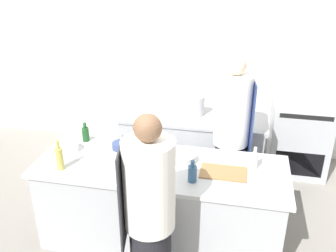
% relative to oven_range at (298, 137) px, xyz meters
% --- Properties ---
extents(ground_plane, '(16.00, 16.00, 0.00)m').
position_rel_oven_range_xyz_m(ground_plane, '(-1.49, -1.73, -0.48)').
color(ground_plane, gray).
extents(wall_back, '(8.00, 0.06, 2.80)m').
position_rel_oven_range_xyz_m(wall_back, '(-1.49, 0.40, 0.92)').
color(wall_back, silver).
rests_on(wall_back, ground_plane).
extents(prep_counter, '(2.41, 0.86, 0.89)m').
position_rel_oven_range_xyz_m(prep_counter, '(-1.49, -1.73, -0.03)').
color(prep_counter, '#A8AAAF').
rests_on(prep_counter, ground_plane).
extents(pass_counter, '(1.81, 0.66, 0.89)m').
position_rel_oven_range_xyz_m(pass_counter, '(-1.36, -0.51, -0.03)').
color(pass_counter, '#A8AAAF').
rests_on(pass_counter, ground_plane).
extents(oven_range, '(0.74, 0.69, 0.96)m').
position_rel_oven_range_xyz_m(oven_range, '(0.00, 0.00, 0.00)').
color(oven_range, '#A8AAAF').
rests_on(oven_range, ground_plane).
extents(chef_at_prep_near, '(0.43, 0.42, 1.74)m').
position_rel_oven_range_xyz_m(chef_at_prep_near, '(-1.41, -2.48, 0.39)').
color(chef_at_prep_near, black).
rests_on(chef_at_prep_near, ground_plane).
extents(chef_at_stove, '(0.41, 0.40, 1.80)m').
position_rel_oven_range_xyz_m(chef_at_stove, '(-0.86, -1.02, 0.42)').
color(chef_at_stove, black).
rests_on(chef_at_stove, ground_plane).
extents(bottle_olive_oil, '(0.08, 0.08, 0.21)m').
position_rel_oven_range_xyz_m(bottle_olive_oil, '(-1.15, -1.94, 0.49)').
color(bottle_olive_oil, '#2D5175').
rests_on(bottle_olive_oil, prep_counter).
extents(bottle_vinegar, '(0.07, 0.07, 0.22)m').
position_rel_oven_range_xyz_m(bottle_vinegar, '(-0.62, -1.61, 0.50)').
color(bottle_vinegar, silver).
rests_on(bottle_vinegar, prep_counter).
extents(bottle_wine, '(0.07, 0.07, 0.30)m').
position_rel_oven_range_xyz_m(bottle_wine, '(-2.38, -1.99, 0.53)').
color(bottle_wine, '#B2A84C').
rests_on(bottle_wine, prep_counter).
extents(bottle_cooking_oil, '(0.07, 0.07, 0.21)m').
position_rel_oven_range_xyz_m(bottle_cooking_oil, '(-2.38, -1.40, 0.49)').
color(bottle_cooking_oil, '#19471E').
rests_on(bottle_cooking_oil, prep_counter).
extents(bowl_mixing_large, '(0.16, 0.16, 0.07)m').
position_rel_oven_range_xyz_m(bowl_mixing_large, '(-1.97, -1.50, 0.44)').
color(bowl_mixing_large, navy).
rests_on(bowl_mixing_large, prep_counter).
extents(bowl_prep_small, '(0.18, 0.18, 0.07)m').
position_rel_oven_range_xyz_m(bowl_prep_small, '(-1.79, -1.56, 0.44)').
color(bowl_prep_small, white).
rests_on(bowl_prep_small, prep_counter).
extents(bowl_ceramic_blue, '(0.23, 0.23, 0.08)m').
position_rel_oven_range_xyz_m(bowl_ceramic_blue, '(-1.28, -1.62, 0.45)').
color(bowl_ceramic_blue, '#B7BABC').
rests_on(bowl_ceramic_blue, prep_counter).
extents(bowl_wooden_salad, '(0.22, 0.22, 0.08)m').
position_rel_oven_range_xyz_m(bowl_wooden_salad, '(-2.47, -1.65, 0.45)').
color(bowl_wooden_salad, white).
rests_on(bowl_wooden_salad, prep_counter).
extents(cutting_board, '(0.43, 0.26, 0.01)m').
position_rel_oven_range_xyz_m(cutting_board, '(-0.89, -1.75, 0.41)').
color(cutting_board, olive).
rests_on(cutting_board, prep_counter).
extents(stockpot, '(0.22, 0.22, 0.25)m').
position_rel_oven_range_xyz_m(stockpot, '(-1.34, -0.46, 0.53)').
color(stockpot, '#A8AAAF').
rests_on(stockpot, pass_counter).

